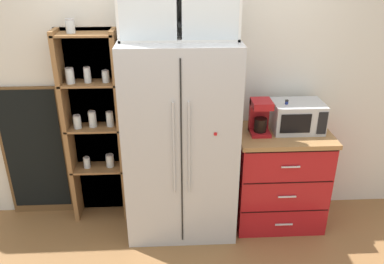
% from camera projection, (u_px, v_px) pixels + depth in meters
% --- Properties ---
extents(ground_plane, '(10.86, 10.86, 0.00)m').
position_uv_depth(ground_plane, '(182.00, 226.00, 3.76)').
color(ground_plane, olive).
extents(wall_back_cream, '(5.15, 0.10, 2.55)m').
position_uv_depth(wall_back_cream, '(179.00, 86.00, 3.59)').
color(wall_back_cream, silver).
rests_on(wall_back_cream, ground).
extents(refrigerator, '(0.95, 0.65, 1.77)m').
position_uv_depth(refrigerator, '(181.00, 141.00, 3.42)').
color(refrigerator, '#B7BABF').
rests_on(refrigerator, ground).
extents(pantry_shelf_column, '(0.56, 0.26, 1.91)m').
position_uv_depth(pantry_shelf_column, '(95.00, 124.00, 3.59)').
color(pantry_shelf_column, brown).
rests_on(pantry_shelf_column, ground).
extents(counter_cabinet, '(0.83, 0.58, 0.94)m').
position_uv_depth(counter_cabinet, '(279.00, 177.00, 3.67)').
color(counter_cabinet, '#A8161C').
rests_on(counter_cabinet, ground).
extents(microwave, '(0.44, 0.33, 0.26)m').
position_uv_depth(microwave, '(297.00, 116.00, 3.47)').
color(microwave, '#B7BABF').
rests_on(microwave, counter_cabinet).
extents(coffee_maker, '(0.17, 0.20, 0.31)m').
position_uv_depth(coffee_maker, '(260.00, 116.00, 3.41)').
color(coffee_maker, '#A8161C').
rests_on(coffee_maker, counter_cabinet).
extents(mug_cream, '(0.11, 0.07, 0.09)m').
position_uv_depth(mug_cream, '(284.00, 126.00, 3.49)').
color(mug_cream, silver).
rests_on(mug_cream, counter_cabinet).
extents(mug_red, '(0.12, 0.08, 0.10)m').
position_uv_depth(mug_red, '(285.00, 128.00, 3.43)').
color(mug_red, red).
rests_on(mug_red, counter_cabinet).
extents(bottle_cobalt, '(0.07, 0.07, 0.30)m').
position_uv_depth(bottle_cobalt, '(285.00, 118.00, 3.43)').
color(bottle_cobalt, navy).
rests_on(bottle_cobalt, counter_cabinet).
extents(chalkboard_menu, '(0.60, 0.04, 1.31)m').
position_uv_depth(chalkboard_menu, '(35.00, 153.00, 3.71)').
color(chalkboard_menu, brown).
rests_on(chalkboard_menu, ground).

